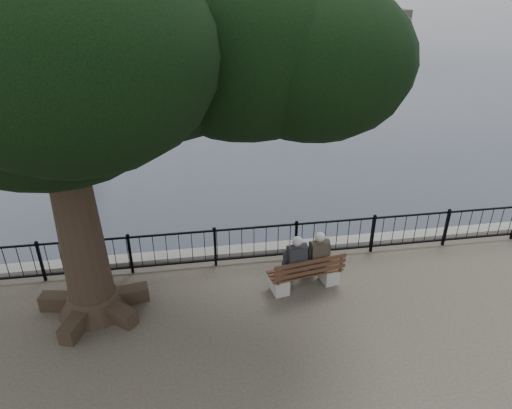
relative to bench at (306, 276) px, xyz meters
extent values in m
cube|color=slate|center=(-0.95, 1.70, -0.81)|extent=(200.00, 0.40, 1.20)
plane|color=#252B37|center=(-0.95, 101.70, -1.31)|extent=(260.00, 260.00, 0.00)
cube|color=black|center=(-0.95, 1.20, 0.67)|extent=(22.00, 0.04, 0.04)
cube|color=black|center=(-0.95, 1.20, -0.16)|extent=(22.00, 0.04, 0.04)
cube|color=gray|center=(-0.61, -0.07, -0.12)|extent=(0.40, 0.47, 0.38)
cube|color=gray|center=(0.60, 0.14, -0.12)|extent=(0.40, 0.47, 0.38)
cube|color=#382015|center=(-0.01, 0.04, 0.11)|extent=(1.75, 0.75, 0.04)
cube|color=#382015|center=(0.04, -0.21, 0.40)|extent=(1.68, 0.32, 0.38)
cube|color=black|center=(-0.27, 0.00, 0.23)|extent=(0.38, 0.34, 0.23)
cube|color=black|center=(-0.25, -0.10, 0.58)|extent=(0.45, 0.29, 0.57)
sphere|color=tan|center=(-0.26, -0.06, 0.98)|extent=(0.22, 0.22, 0.22)
ellipsoid|color=#A7A5A5|center=(-0.25, -0.09, 1.01)|extent=(0.23, 0.23, 0.19)
cube|color=black|center=(-0.31, 0.27, -0.10)|extent=(0.37, 0.46, 0.42)
cube|color=#272420|center=(0.26, 0.09, 0.23)|extent=(0.38, 0.34, 0.23)
cube|color=#272420|center=(0.27, -0.01, 0.58)|extent=(0.45, 0.29, 0.57)
sphere|color=tan|center=(0.27, 0.03, 0.98)|extent=(0.22, 0.22, 0.22)
ellipsoid|color=#A7A5A5|center=(0.27, 0.00, 1.01)|extent=(0.23, 0.23, 0.19)
cube|color=#272420|center=(0.21, 0.36, -0.10)|extent=(0.37, 0.46, 0.42)
cone|color=black|center=(-4.64, -0.02, -0.09)|extent=(1.49, 1.49, 0.44)
cone|color=black|center=(-4.64, -0.02, 2.31)|extent=(0.96, 0.96, 5.25)
ellipsoid|color=black|center=(-4.64, -0.02, 4.76)|extent=(5.08, 5.08, 3.96)
ellipsoid|color=black|center=(-2.98, 0.33, 5.11)|extent=(4.55, 4.55, 3.55)
ellipsoid|color=black|center=(-1.32, 0.07, 4.94)|extent=(4.03, 4.03, 3.14)
ellipsoid|color=black|center=(-0.18, -0.28, 4.76)|extent=(3.50, 3.50, 2.73)
ellipsoid|color=black|center=(-5.43, 1.56, 5.29)|extent=(4.03, 4.03, 3.14)
ellipsoid|color=black|center=(-3.85, -1.51, 5.11)|extent=(4.03, 4.03, 3.14)
ellipsoid|color=black|center=(-2.28, 1.21, 5.46)|extent=(3.85, 3.85, 3.00)
cube|color=slate|center=(-18.95, 60.70, -0.71)|extent=(9.35, 9.35, 1.40)
cube|color=slate|center=(1.05, 48.70, -0.71)|extent=(6.40, 6.40, 1.40)
cube|color=gray|center=(1.05, 48.70, 1.92)|extent=(2.35, 2.77, 4.27)
cube|color=silver|center=(-8.20, 19.37, -1.21)|extent=(1.91, 5.65, 0.62)
cube|color=silver|center=(-8.20, 19.37, -0.71)|extent=(1.28, 2.33, 0.46)
cylinder|color=silver|center=(-8.20, 19.07, 3.52)|extent=(0.12, 0.12, 8.86)
cube|color=silver|center=(-6.60, 22.42, -1.21)|extent=(2.39, 5.54, 0.60)
cube|color=silver|center=(-6.60, 22.42, -0.71)|extent=(1.45, 2.34, 0.45)
cylinder|color=silver|center=(-6.60, 22.12, 4.60)|extent=(0.12, 0.12, 11.03)
cube|color=silver|center=(7.57, 25.23, -1.21)|extent=(2.43, 5.60, 0.60)
cube|color=silver|center=(7.57, 25.23, -0.71)|extent=(1.47, 2.37, 0.45)
cylinder|color=silver|center=(7.57, 24.93, 3.22)|extent=(0.12, 0.12, 8.27)
cube|color=silver|center=(-2.61, 29.30, -1.21)|extent=(2.59, 5.93, 0.64)
cube|color=silver|center=(-2.61, 29.30, -0.71)|extent=(1.57, 2.51, 0.48)
cube|color=silver|center=(7.41, 36.87, -1.21)|extent=(3.42, 6.27, 0.67)
cube|color=silver|center=(7.41, 36.87, -0.71)|extent=(1.92, 2.72, 0.50)
cube|color=silver|center=(-7.62, 35.58, -1.21)|extent=(2.20, 5.99, 0.65)
cube|color=silver|center=(-7.62, 35.58, -0.71)|extent=(1.43, 2.49, 0.49)
cube|color=#3D3A34|center=(24.05, 78.70, -0.81)|extent=(30.00, 8.00, 1.20)
camera|label=1|loc=(-2.42, -8.15, 6.17)|focal=32.00mm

